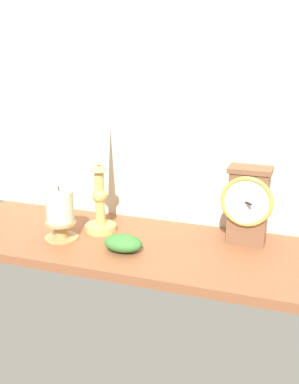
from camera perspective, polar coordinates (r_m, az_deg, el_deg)
name	(u,v)px	position (r cm, az deg, el deg)	size (l,w,h in cm)	color
ground_plane	(127,245)	(124.50, -2.77, -6.39)	(100.00, 36.00, 2.40)	brown
back_wall	(150,107)	(132.21, 0.06, 10.25)	(120.00, 2.00, 65.00)	beige
mantel_clock	(248,204)	(121.35, 11.81, -1.48)	(13.00, 9.09, 20.04)	brown
candlestick_tall_left	(99,185)	(126.45, -6.08, 0.84)	(8.53, 8.53, 40.46)	tan
pillar_candle_front	(60,213)	(124.97, -10.74, -2.52)	(8.93, 8.93, 14.29)	tan
ivy_sprig	(123,243)	(117.31, -3.20, -6.20)	(9.84, 6.89, 4.16)	#397833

